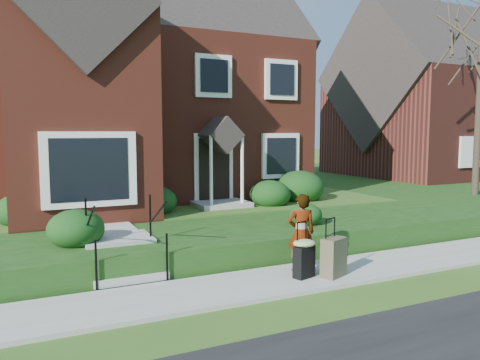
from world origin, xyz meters
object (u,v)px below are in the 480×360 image
woman (301,233)px  suitcase_olive (334,257)px  suitcase_black (304,256)px  front_steps (122,251)px

woman → suitcase_olive: 0.81m
woman → suitcase_black: (-0.19, -0.40, -0.36)m
suitcase_black → suitcase_olive: (0.56, -0.19, -0.04)m
suitcase_olive → woman: bearing=99.9°
front_steps → suitcase_olive: size_ratio=1.76×
front_steps → suitcase_black: (3.09, -1.98, 0.03)m
front_steps → suitcase_olive: 4.24m
woman → suitcase_black: 0.57m
front_steps → suitcase_black: bearing=-32.7°
suitcase_black → suitcase_olive: size_ratio=0.96×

